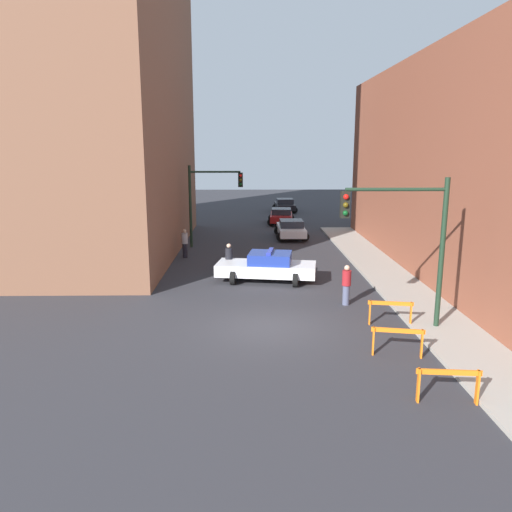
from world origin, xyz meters
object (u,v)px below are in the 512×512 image
at_px(traffic_light_near, 409,231).
at_px(barrier_mid, 398,337).
at_px(traffic_light_far, 207,194).
at_px(pedestrian_corner, 185,243).
at_px(parked_car_mid, 281,216).
at_px(barrier_back, 390,309).
at_px(pedestrian_crossing, 229,259).
at_px(barrier_front, 448,380).
at_px(parked_car_near, 291,229).
at_px(parked_car_far, 285,205).
at_px(police_car, 267,266).
at_px(pedestrian_sidewalk, 346,284).

xyz_separation_m(traffic_light_near, barrier_mid, (-0.91, -2.33, -2.91)).
relative_size(traffic_light_far, pedestrian_corner, 3.13).
height_order(traffic_light_near, parked_car_mid, traffic_light_near).
relative_size(traffic_light_far, barrier_back, 3.27).
distance_m(pedestrian_crossing, pedestrian_corner, 5.21).
xyz_separation_m(pedestrian_corner, barrier_front, (8.66, -17.20, -0.24)).
bearing_deg(barrier_front, parked_car_near, 94.65).
distance_m(traffic_light_near, barrier_front, 5.99).
xyz_separation_m(parked_car_far, barrier_back, (1.38, -32.89, -0.06)).
xyz_separation_m(traffic_light_near, parked_car_near, (-2.41, 18.26, -2.86)).
height_order(pedestrian_crossing, barrier_front, pedestrian_crossing).
bearing_deg(traffic_light_far, barrier_mid, -67.80).
bearing_deg(traffic_light_near, parked_car_near, 97.52).
relative_size(police_car, barrier_back, 3.10).
bearing_deg(barrier_back, pedestrian_corner, 127.16).
distance_m(traffic_light_far, barrier_front, 21.85).
relative_size(traffic_light_far, parked_car_near, 1.21).
bearing_deg(traffic_light_far, police_car, -67.89).
height_order(parked_car_near, barrier_mid, parked_car_near).
height_order(pedestrian_crossing, barrier_mid, pedestrian_crossing).
height_order(parked_car_mid, pedestrian_sidewalk, pedestrian_sidewalk).
xyz_separation_m(traffic_light_far, pedestrian_corner, (-1.13, -3.13, -2.54)).
bearing_deg(parked_car_near, pedestrian_corner, -137.36).
bearing_deg(pedestrian_sidewalk, parked_car_near, -45.89).
relative_size(traffic_light_far, police_car, 1.05).
bearing_deg(traffic_light_near, barrier_mid, -111.47).
distance_m(traffic_light_near, pedestrian_corner, 15.32).
relative_size(police_car, pedestrian_corner, 2.97).
height_order(traffic_light_far, pedestrian_corner, traffic_light_far).
bearing_deg(parked_car_near, barrier_back, -83.75).
relative_size(police_car, pedestrian_sidewalk, 2.97).
xyz_separation_m(parked_car_mid, barrier_back, (2.28, -24.73, -0.06)).
distance_m(parked_car_near, pedestrian_sidewalk, 15.45).
xyz_separation_m(pedestrian_crossing, barrier_front, (5.92, -12.77, -0.24)).
height_order(pedestrian_sidewalk, barrier_mid, pedestrian_sidewalk).
xyz_separation_m(traffic_light_far, barrier_front, (7.53, -20.33, -2.78)).
bearing_deg(parked_car_mid, pedestrian_crossing, -98.10).
relative_size(pedestrian_sidewalk, barrier_front, 1.04).
xyz_separation_m(traffic_light_near, police_car, (-4.57, 6.58, -2.81)).
bearing_deg(barrier_back, barrier_front, -91.32).
height_order(pedestrian_crossing, pedestrian_sidewalk, same).
relative_size(pedestrian_corner, barrier_front, 1.04).
xyz_separation_m(pedestrian_corner, barrier_back, (8.79, -11.59, -0.24)).
relative_size(pedestrian_crossing, barrier_back, 1.05).
bearing_deg(barrier_back, barrier_mid, -101.30).
xyz_separation_m(police_car, barrier_back, (4.19, -6.19, -0.11)).
relative_size(parked_car_far, pedestrian_sidewalk, 2.62).
height_order(traffic_light_near, parked_car_far, traffic_light_near).
bearing_deg(pedestrian_corner, pedestrian_sidewalk, -108.57).
relative_size(parked_car_far, barrier_back, 2.74).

